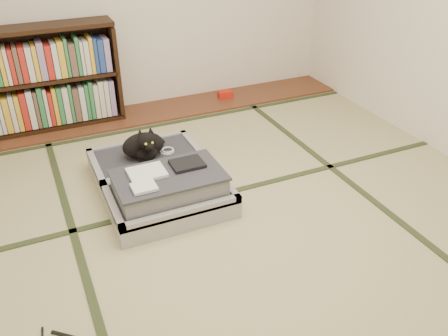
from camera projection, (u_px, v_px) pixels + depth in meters
name	position (u px, v px, depth m)	size (l,w,h in m)	color
floor	(239.00, 227.00, 3.10)	(4.50, 4.50, 0.00)	#CAB586
wood_strip	(151.00, 112.00, 4.67)	(4.00, 0.50, 0.02)	brown
red_item	(225.00, 94.00, 4.96)	(0.15, 0.09, 0.07)	red
tatami_borders	(210.00, 189.00, 3.49)	(4.00, 4.50, 0.01)	#2D381E
bookcase	(46.00, 80.00, 4.18)	(1.26, 0.29, 0.92)	black
suitcase	(160.00, 181.00, 3.37)	(0.82, 1.09, 0.32)	#A7A7AC
cat	(144.00, 146.00, 3.52)	(0.36, 0.36, 0.29)	black
cable_coil	(167.00, 151.00, 3.65)	(0.11, 0.11, 0.03)	white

